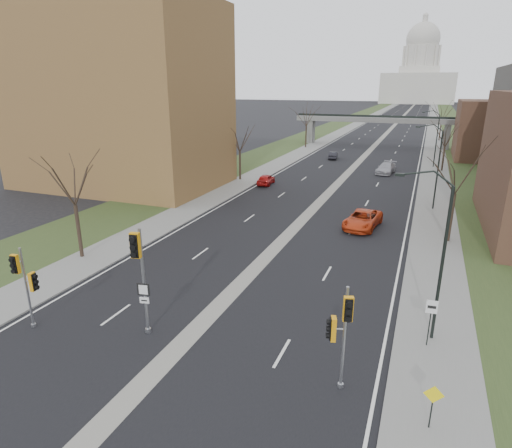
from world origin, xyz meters
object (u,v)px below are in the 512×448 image
Objects in this scene: car_right_near at (363,219)px; car_right_mid at (386,168)px; speed_limit_sign at (431,315)px; warning_sign at (433,401)px; signal_pole_median at (139,264)px; signal_pole_right at (341,325)px; car_left_near at (266,179)px; car_left_far at (333,155)px; signal_pole_left at (25,278)px.

car_right_near reaches higher than car_right_mid.
speed_limit_sign is 5.77m from warning_sign.
car_right_near is 1.05× the size of car_right_mid.
signal_pole_median is at bearing -90.91° from car_right_mid.
signal_pole_median is 23.92m from car_right_near.
car_right_near is (-5.82, 18.02, -1.06)m from speed_limit_sign.
signal_pole_median is 50.03m from car_right_mid.
signal_pole_median is 1.08× the size of car_right_mid.
speed_limit_sign is at bearing -64.68° from car_right_near.
car_left_near is (-16.73, 36.26, -2.46)m from signal_pole_right.
warning_sign is 51.22m from car_right_mid.
car_left_far is (-16.46, 60.74, -0.71)m from warning_sign.
signal_pole_left is at bearing -168.02° from speed_limit_sign.
signal_pole_median reaches higher than car_left_near.
warning_sign is at bearing -68.45° from car_right_near.
signal_pole_median is 14.23m from warning_sign.
signal_pole_right is 23.04m from car_right_near.
speed_limit_sign is 0.65× the size of car_left_far.
signal_pole_median reaches higher than signal_pole_right.
car_right_near is (14.46, -13.46, 0.08)m from car_left_near.
signal_pole_left is 16.23m from signal_pole_right.
car_left_near is 0.73× the size of car_right_near.
signal_pole_right reaches higher than car_left_far.
signal_pole_median reaches higher than signal_pole_left.
signal_pole_median is 59.46m from car_left_far.
car_left_near is 19.75m from car_right_near.
speed_limit_sign is at bearing 117.97° from car_left_near.
signal_pole_median is 1.41× the size of car_left_near.
car_left_near is 23.85m from car_left_far.
warning_sign is 24.52m from car_right_near.
signal_pole_right reaches higher than warning_sign.
speed_limit_sign is (13.74, 4.31, -2.22)m from signal_pole_median.
signal_pole_left is 1.84× the size of speed_limit_sign.
speed_limit_sign is at bearing 87.13° from warning_sign.
car_right_mid is (-6.31, 45.05, -1.06)m from speed_limit_sign.
signal_pole_median is 3.07× the size of warning_sign.
speed_limit_sign is 0.44× the size of car_right_near.
car_right_near is at bearing 50.69° from signal_pole_left.
signal_pole_right is at bearing -4.98° from signal_pole_left.
warning_sign is 0.46× the size of car_left_near.
car_right_mid is at bearing 128.24° from car_left_far.
signal_pole_right is 6.10m from speed_limit_sign.
signal_pole_left is 1.11× the size of car_left_near.
car_right_mid is at bearing 75.41° from signal_pole_right.
car_right_mid is (13.42, 51.03, -2.23)m from signal_pole_left.
signal_pole_median reaches higher than car_left_far.
car_left_near is (-0.54, 37.46, -2.31)m from signal_pole_left.
warning_sign is at bearing 113.95° from car_left_near.
speed_limit_sign is (3.55, 4.79, -1.32)m from signal_pole_right.
signal_pole_right is 0.85× the size of car_right_near.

